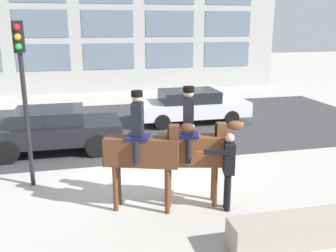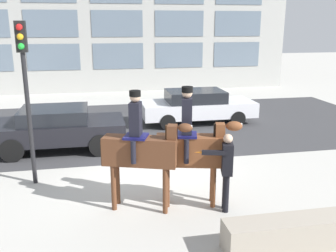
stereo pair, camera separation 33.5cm
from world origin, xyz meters
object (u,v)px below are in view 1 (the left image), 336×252
mounted_horse_companion (193,146)px  pedestrian_bystander (228,166)px  street_car_near_lane (53,128)px  planter_ledge (298,230)px  mounted_horse_lead (143,149)px  street_car_far_lane (191,105)px  traffic_light (23,79)px

mounted_horse_companion → pedestrian_bystander: size_ratio=1.54×
street_car_near_lane → planter_ledge: 8.09m
mounted_horse_lead → street_car_far_lane: mounted_horse_lead is taller
mounted_horse_companion → street_car_far_lane: 7.36m
mounted_horse_lead → traffic_light: traffic_light is taller
traffic_light → street_car_far_lane: bearing=42.1°
pedestrian_bystander → street_car_near_lane: pedestrian_bystander is taller
mounted_horse_lead → traffic_light: (-2.55, 1.89, 1.31)m
mounted_horse_companion → pedestrian_bystander: 0.87m
traffic_light → planter_ledge: bearing=-37.6°
mounted_horse_companion → planter_ledge: bearing=-41.3°
mounted_horse_lead → street_car_far_lane: size_ratio=0.57×
street_car_near_lane → traffic_light: bearing=-98.3°
traffic_light → planter_ledge: (5.09, -3.91, -2.42)m
mounted_horse_lead → pedestrian_bystander: 1.85m
street_car_near_lane → planter_ledge: size_ratio=1.57×
street_car_near_lane → street_car_far_lane: street_car_near_lane is taller
pedestrian_bystander → street_car_near_lane: 6.34m
mounted_horse_companion → traffic_light: traffic_light is taller
street_car_far_lane → mounted_horse_companion: bearing=-106.3°
mounted_horse_companion → street_car_far_lane: (2.06, 7.04, -0.65)m
street_car_far_lane → mounted_horse_lead: bearing=-114.2°
traffic_light → pedestrian_bystander: bearing=-28.4°
street_car_far_lane → pedestrian_bystander: bearing=-100.6°
pedestrian_bystander → street_car_near_lane: (-3.92, 4.98, -0.28)m
mounted_horse_companion → pedestrian_bystander: mounted_horse_companion is taller
pedestrian_bystander → mounted_horse_lead: bearing=-0.2°
planter_ledge → mounted_horse_companion: bearing=124.9°
street_car_far_lane → planter_ledge: street_car_far_lane is taller
mounted_horse_companion → traffic_light: 4.32m
mounted_horse_lead → street_car_near_lane: mounted_horse_lead is taller
mounted_horse_lead → traffic_light: bearing=162.6°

